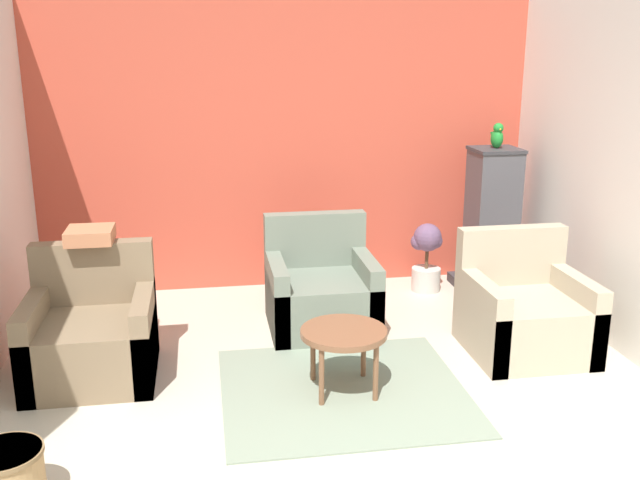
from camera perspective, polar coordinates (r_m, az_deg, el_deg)
name	(u,v)px	position (r m, az deg, el deg)	size (l,w,h in m)	color
wall_back_accent	(287,144)	(6.62, -2.68, 7.67)	(4.63, 0.06, 2.69)	#C64C38
wall_right	(632,172)	(5.62, 23.70, 4.98)	(0.06, 3.69, 2.69)	silver
area_rug	(343,390)	(4.86, 1.87, -11.91)	(1.61, 1.50, 0.01)	gray
coffee_table	(344,337)	(4.70, 1.91, -7.75)	(0.57, 0.57, 0.44)	brown
armchair_left	(92,337)	(5.20, -17.78, -7.40)	(0.84, 0.82, 0.89)	#7A664C
armchair_right	(524,314)	(5.56, 16.03, -5.75)	(0.84, 0.82, 0.89)	tan
armchair_middle	(321,293)	(5.78, 0.06, -4.28)	(0.84, 0.82, 0.89)	slate
birdcage	(491,225)	(6.76, 13.53, 1.19)	(0.59, 0.59, 1.33)	#353539
parrot	(497,136)	(6.61, 13.98, 8.05)	(0.11, 0.19, 0.23)	#1E842D
potted_plant	(427,255)	(6.68, 8.53, -1.17)	(0.28, 0.27, 0.64)	beige
wicker_basket	(7,476)	(4.04, -23.77, -16.92)	(0.38, 0.38, 0.31)	#A37F51
throw_pillow	(90,235)	(5.27, -17.92, 0.38)	(0.32, 0.32, 0.10)	#B2704C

